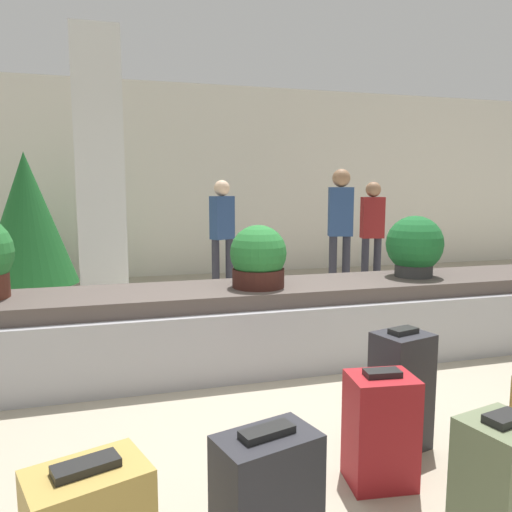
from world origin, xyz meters
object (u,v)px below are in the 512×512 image
Objects in this scene: traveler_2 at (340,220)px; pillar at (101,177)px; suitcase_3 at (401,390)px; potted_plant_1 at (258,259)px; suitcase_2 at (380,429)px; traveler_1 at (222,227)px; suitcase_4 at (267,497)px; traveler_0 at (372,226)px; decorated_tree at (27,219)px; potted_plant_2 at (415,247)px; suitcase_5 at (499,504)px.

pillar is at bearing -159.43° from traveler_2.
suitcase_3 is 1.67m from potted_plant_1.
pillar reaches higher than suitcase_3.
suitcase_2 is 4.86m from traveler_1.
traveler_1 is 0.92× the size of traveler_2.
suitcase_2 is 0.78m from suitcase_4.
traveler_1 is (-2.17, 0.35, 0.01)m from traveler_0.
suitcase_2 is 0.30× the size of decorated_tree.
potted_plant_2 is at bearing -99.77° from traveler_0.
suitcase_3 is at bearing -75.09° from potted_plant_1.
potted_plant_1 is 0.26× the size of decorated_tree.
pillar is at bearing 121.58° from potted_plant_1.
potted_plant_2 is at bearing 60.27° from suitcase_2.
suitcase_5 is at bearing -92.71° from traveler_2.
decorated_tree is (-2.60, 0.41, 0.13)m from traveler_1.
suitcase_2 is at bearing -126.57° from potted_plant_2.
suitcase_5 is 1.30× the size of potted_plant_1.
suitcase_2 is 0.71m from suitcase_5.
suitcase_3 is 1.27× the size of suitcase_4.
pillar is 3.14m from traveler_2.
traveler_2 is (-0.68, -0.35, 0.12)m from traveler_0.
suitcase_2 is 1.07× the size of suitcase_4.
suitcase_4 is 0.35× the size of traveler_0.
suitcase_3 is 1.24× the size of potted_plant_2.
traveler_1 reaches higher than suitcase_4.
traveler_0 reaches higher than suitcase_2.
decorated_tree is (-2.27, 3.41, 0.17)m from potted_plant_1.
traveler_0 reaches higher than potted_plant_1.
traveler_2 reaches higher than suitcase_2.
traveler_2 is (3.08, 0.25, -0.56)m from pillar.
traveler_1 is (0.33, 3.00, 0.04)m from potted_plant_1.
suitcase_5 is 5.68m from traveler_0.
traveler_0 is at bearing 144.07° from traveler_1.
pillar reaches higher than traveler_1.
decorated_tree is (-3.79, 3.32, 0.13)m from potted_plant_2.
suitcase_2 is 1.05× the size of potted_plant_2.
suitcase_4 is 3.15m from potted_plant_2.
suitcase_3 is 1.36× the size of potted_plant_1.
traveler_1 is at bearing -9.05° from decorated_tree.
suitcase_4 is at bearing 53.16° from traveler_1.
traveler_0 is 0.91× the size of traveler_2.
traveler_2 reaches higher than suitcase_4.
suitcase_3 is 4.56m from traveler_1.
potted_plant_2 is (1.12, 1.61, 0.60)m from suitcase_3.
pillar reaches higher than potted_plant_2.
pillar reaches higher than suitcase_5.
traveler_0 is at bearing -9.10° from decorated_tree.
traveler_0 is at bearing 68.72° from suitcase_2.
suitcase_5 is at bearing -72.30° from pillar.
pillar reaches higher than suitcase_4.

